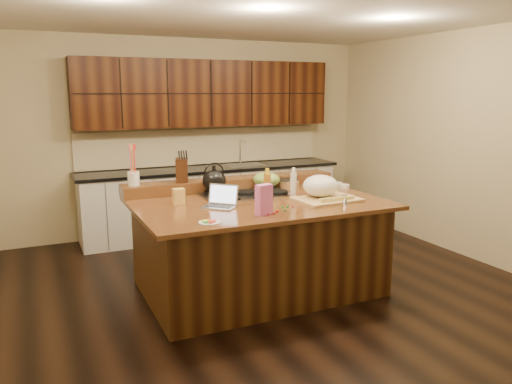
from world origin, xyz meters
name	(u,v)px	position (x,y,z in m)	size (l,w,h in m)	color
room	(258,158)	(0.00, 0.00, 1.35)	(5.52, 5.02, 2.72)	black
island	(258,245)	(0.00, 0.00, 0.46)	(2.40, 1.60, 0.92)	black
back_ledge	(232,183)	(0.00, 0.70, 0.98)	(2.40, 0.30, 0.12)	black
cooktop	(246,194)	(0.00, 0.30, 0.94)	(0.92, 0.52, 0.05)	gray
back_counter	(211,164)	(0.30, 2.23, 0.98)	(3.70, 0.66, 2.40)	silver
kettle	(214,181)	(-0.30, 0.43, 1.08)	(0.25, 0.25, 0.22)	black
green_bowl	(267,179)	(0.30, 0.43, 1.04)	(0.29, 0.29, 0.16)	olive
laptop	(221,201)	(-0.42, -0.09, 0.97)	(0.37, 0.37, 0.20)	#B7B7BC
oil_bottle	(267,187)	(0.09, -0.02, 1.06)	(0.07, 0.07, 0.27)	#B87520
vinegar_bottle	(293,185)	(0.41, 0.04, 1.04)	(0.06, 0.06, 0.25)	silver
wooden_tray	(322,189)	(0.60, -0.22, 1.03)	(0.63, 0.50, 0.25)	tan
ramekin_a	(334,190)	(0.92, 0.05, 0.94)	(0.10, 0.10, 0.04)	white
ramekin_b	(345,186)	(1.15, 0.19, 0.94)	(0.10, 0.10, 0.04)	white
ramekin_c	(338,184)	(1.15, 0.32, 0.94)	(0.10, 0.10, 0.04)	white
strainer_bowl	(288,185)	(0.57, 0.43, 0.97)	(0.24, 0.24, 0.09)	#996B3F
kitchen_timer	(345,201)	(0.69, -0.48, 0.96)	(0.08, 0.08, 0.07)	silver
pink_bag	(264,200)	(-0.19, -0.53, 1.05)	(0.14, 0.08, 0.27)	#D665B5
candy_plate	(209,223)	(-0.72, -0.61, 0.93)	(0.18, 0.18, 0.01)	white
package_box	(179,196)	(-0.75, 0.19, 1.00)	(0.11, 0.08, 0.15)	#E4B350
utensil_crock	(134,179)	(-1.07, 0.70, 1.11)	(0.12, 0.12, 0.14)	white
knife_block	(182,170)	(-0.56, 0.70, 1.16)	(0.12, 0.20, 0.25)	black
gumdrop_0	(268,214)	(-0.17, -0.56, 0.93)	(0.02, 0.02, 0.02)	red
gumdrop_1	(282,207)	(0.07, -0.38, 0.93)	(0.02, 0.02, 0.02)	#198C26
gumdrop_2	(278,211)	(-0.04, -0.50, 0.93)	(0.02, 0.02, 0.02)	red
gumdrop_3	(287,207)	(0.12, -0.38, 0.93)	(0.02, 0.02, 0.02)	#198C26
gumdrop_4	(293,207)	(0.17, -0.39, 0.93)	(0.02, 0.02, 0.02)	red
gumdrop_5	(285,210)	(0.04, -0.49, 0.93)	(0.02, 0.02, 0.02)	#198C26
gumdrop_6	(274,214)	(-0.11, -0.56, 0.93)	(0.02, 0.02, 0.02)	red
gumdrop_7	(270,209)	(-0.07, -0.40, 0.93)	(0.02, 0.02, 0.02)	#198C26
gumdrop_8	(277,212)	(-0.06, -0.51, 0.93)	(0.02, 0.02, 0.02)	red
gumdrop_9	(274,213)	(-0.10, -0.56, 0.93)	(0.02, 0.02, 0.02)	#198C26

